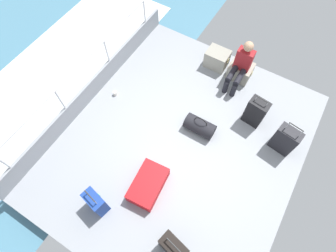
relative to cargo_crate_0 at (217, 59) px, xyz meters
name	(u,v)px	position (x,y,z in m)	size (l,w,h in m)	color
ground_plane	(181,144)	(0.30, -2.14, -0.23)	(4.40, 5.20, 0.06)	gray
gunwale_port	(91,90)	(-1.87, -2.14, 0.02)	(0.06, 5.20, 0.45)	gray
railing_port	(84,72)	(-1.87, -2.14, 0.58)	(0.04, 4.20, 1.02)	silver
sea_wake	(51,78)	(-3.30, -2.14, -0.54)	(12.00, 12.00, 0.01)	teal
cargo_crate_0	(217,59)	(0.00, 0.00, 0.00)	(0.53, 0.39, 0.41)	gray
cargo_crate_1	(240,71)	(0.59, -0.03, -0.03)	(0.52, 0.42, 0.35)	#9E9989
passenger_seated	(241,65)	(0.59, -0.21, 0.34)	(0.34, 0.66, 1.05)	maroon
suitcase_0	(255,112)	(1.28, -0.95, 0.12)	(0.40, 0.29, 0.78)	black
suitcase_1	(285,140)	(1.97, -1.23, 0.12)	(0.45, 0.29, 0.84)	black
suitcase_2	(96,202)	(-0.32, -3.92, 0.06)	(0.41, 0.29, 0.69)	navy
suitcase_3	(173,247)	(1.13, -3.85, 0.11)	(0.47, 0.31, 0.76)	black
suitcase_4	(148,185)	(0.23, -3.20, -0.07)	(0.55, 0.82, 0.27)	red
duffel_bag	(200,126)	(0.47, -1.70, -0.04)	(0.60, 0.32, 0.46)	black
paper_cup	(115,93)	(-1.49, -1.88, -0.15)	(0.08, 0.08, 0.10)	white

